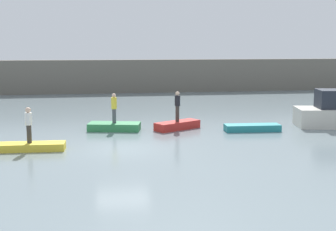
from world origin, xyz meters
TOP-DOWN VIEW (x-y plane):
  - ground_plane at (0.00, 0.00)m, footprint 120.00×120.00m
  - embankment_wall at (0.00, 25.65)m, footprint 80.00×1.20m
  - rowboat_yellow at (-4.29, 0.41)m, footprint 3.27×1.08m
  - rowboat_green at (-0.18, 4.92)m, footprint 3.13×1.84m
  - rowboat_red at (3.46, 4.68)m, footprint 2.88×2.22m
  - rowboat_teal at (7.60, 3.52)m, footprint 3.19×1.12m
  - person_white_shirt at (-4.29, 0.41)m, footprint 0.32×0.32m
  - person_yellow_shirt at (-0.18, 4.92)m, footprint 0.32×0.32m
  - person_dark_shirt at (3.46, 4.68)m, footprint 0.32×0.32m

SIDE VIEW (x-z plane):
  - ground_plane at x=0.00m, z-range 0.00..0.00m
  - rowboat_yellow at x=-4.29m, z-range 0.00..0.36m
  - rowboat_teal at x=7.60m, z-range 0.00..0.38m
  - rowboat_green at x=-0.18m, z-range 0.00..0.43m
  - rowboat_red at x=3.46m, z-range 0.00..0.47m
  - person_white_shirt at x=-4.29m, z-range 0.46..2.14m
  - person_yellow_shirt at x=-0.18m, z-range 0.53..2.23m
  - person_dark_shirt at x=3.46m, z-range 0.57..2.32m
  - embankment_wall at x=0.00m, z-range 0.00..3.33m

